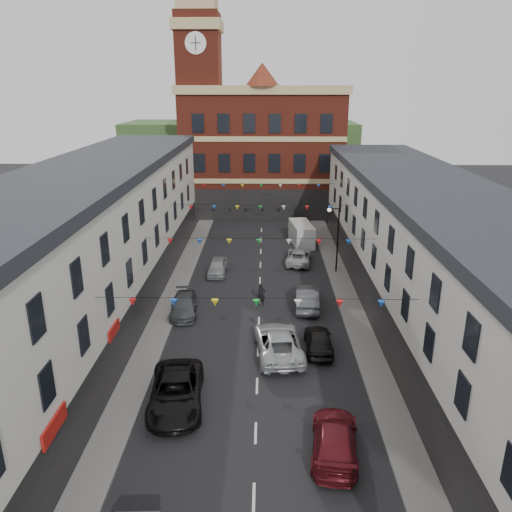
# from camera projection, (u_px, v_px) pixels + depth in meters

# --- Properties ---
(ground) EXTENTS (160.00, 160.00, 0.00)m
(ground) POSITION_uv_depth(u_px,v_px,m) (258.00, 350.00, 31.62)
(ground) COLOR black
(ground) RESTS_ON ground
(pavement_left) EXTENTS (1.80, 64.00, 0.15)m
(pavement_left) POSITION_uv_depth(u_px,v_px,m) (156.00, 333.00, 33.61)
(pavement_left) COLOR #605E5B
(pavement_left) RESTS_ON ground
(pavement_right) EXTENTS (1.80, 64.00, 0.15)m
(pavement_right) POSITION_uv_depth(u_px,v_px,m) (361.00, 335.00, 33.37)
(pavement_right) COLOR #605E5B
(pavement_right) RESTS_ON ground
(terrace_left) EXTENTS (8.40, 56.00, 10.70)m
(terrace_left) POSITION_uv_depth(u_px,v_px,m) (69.00, 264.00, 31.05)
(terrace_left) COLOR beige
(terrace_left) RESTS_ON ground
(terrace_right) EXTENTS (8.40, 56.00, 9.70)m
(terrace_right) POSITION_uv_depth(u_px,v_px,m) (449.00, 274.00, 30.80)
(terrace_right) COLOR silver
(terrace_right) RESTS_ON ground
(civic_building) EXTENTS (20.60, 13.30, 18.50)m
(civic_building) POSITION_uv_depth(u_px,v_px,m) (262.00, 149.00, 64.92)
(civic_building) COLOR maroon
(civic_building) RESTS_ON ground
(clock_tower) EXTENTS (5.60, 5.60, 30.00)m
(clock_tower) POSITION_uv_depth(u_px,v_px,m) (200.00, 95.00, 60.07)
(clock_tower) COLOR maroon
(clock_tower) RESTS_ON ground
(distant_hill) EXTENTS (40.00, 14.00, 10.00)m
(distant_hill) POSITION_uv_depth(u_px,v_px,m) (241.00, 151.00, 88.77)
(distant_hill) COLOR #334E24
(distant_hill) RESTS_ON ground
(street_lamp) EXTENTS (1.10, 0.36, 6.00)m
(street_lamp) POSITION_uv_depth(u_px,v_px,m) (335.00, 231.00, 43.50)
(street_lamp) COLOR black
(street_lamp) RESTS_ON ground
(car_left_c) EXTENTS (3.23, 6.08, 1.63)m
(car_left_c) POSITION_uv_depth(u_px,v_px,m) (176.00, 392.00, 25.90)
(car_left_c) COLOR black
(car_left_c) RESTS_ON ground
(car_left_d) EXTENTS (2.17, 4.69, 1.33)m
(car_left_d) POSITION_uv_depth(u_px,v_px,m) (184.00, 305.00, 36.50)
(car_left_d) COLOR #43474B
(car_left_d) RESTS_ON ground
(car_left_e) EXTENTS (1.68, 4.05, 1.37)m
(car_left_e) POSITION_uv_depth(u_px,v_px,m) (217.00, 267.00, 44.28)
(car_left_e) COLOR #93989B
(car_left_e) RESTS_ON ground
(car_right_c) EXTENTS (2.66, 5.26, 1.46)m
(car_right_c) POSITION_uv_depth(u_px,v_px,m) (335.00, 439.00, 22.55)
(car_right_c) COLOR maroon
(car_right_c) RESTS_ON ground
(car_right_d) EXTENTS (1.73, 4.18, 1.42)m
(car_right_d) POSITION_uv_depth(u_px,v_px,m) (319.00, 340.00, 31.36)
(car_right_d) COLOR black
(car_right_d) RESTS_ON ground
(car_right_e) EXTENTS (1.94, 4.90, 1.59)m
(car_right_e) POSITION_uv_depth(u_px,v_px,m) (307.00, 298.00, 37.53)
(car_right_e) COLOR #4A4C51
(car_right_e) RESTS_ON ground
(car_right_f) EXTENTS (2.82, 5.10, 1.35)m
(car_right_f) POSITION_uv_depth(u_px,v_px,m) (299.00, 256.00, 47.02)
(car_right_f) COLOR #AFB2B4
(car_right_f) RESTS_ON ground
(moving_car) EXTENTS (3.31, 6.13, 1.63)m
(moving_car) POSITION_uv_depth(u_px,v_px,m) (278.00, 342.00, 30.92)
(moving_car) COLOR #B5B9BD
(moving_car) RESTS_ON ground
(white_van) EXTENTS (2.56, 5.24, 2.23)m
(white_van) POSITION_uv_depth(u_px,v_px,m) (301.00, 234.00, 52.72)
(white_van) COLOR silver
(white_van) RESTS_ON ground
(pedestrian) EXTENTS (0.68, 0.50, 1.70)m
(pedestrian) POSITION_uv_depth(u_px,v_px,m) (261.00, 295.00, 37.88)
(pedestrian) COLOR black
(pedestrian) RESTS_ON ground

